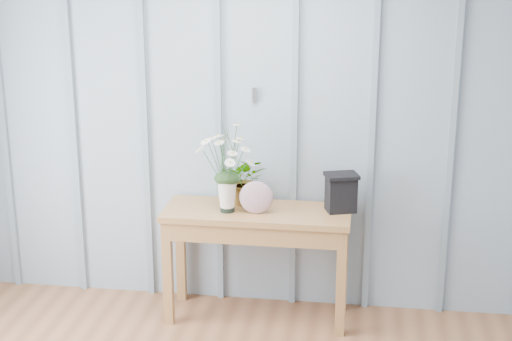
% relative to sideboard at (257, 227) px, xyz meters
% --- Properties ---
extents(room_shell, '(4.00, 4.50, 2.50)m').
position_rel_sideboard_xyz_m(room_shell, '(-0.04, -1.08, 1.35)').
color(room_shell, '#90A1B1').
rests_on(room_shell, ground).
extents(sideboard, '(1.20, 0.45, 0.75)m').
position_rel_sideboard_xyz_m(sideboard, '(0.00, 0.00, 0.00)').
color(sideboard, olive).
rests_on(sideboard, ground).
extents(daisy_vase, '(0.40, 0.31, 0.57)m').
position_rel_sideboard_xyz_m(daisy_vase, '(-0.18, -0.05, 0.47)').
color(daisy_vase, black).
rests_on(daisy_vase, sideboard).
extents(spider_plant, '(0.29, 0.25, 0.32)m').
position_rel_sideboard_xyz_m(spider_plant, '(-0.10, 0.12, 0.27)').
color(spider_plant, '#1A3516').
rests_on(spider_plant, sideboard).
extents(felt_disc_vessel, '(0.22, 0.07, 0.22)m').
position_rel_sideboard_xyz_m(felt_disc_vessel, '(0.00, -0.07, 0.22)').
color(felt_disc_vessel, '#844566').
rests_on(felt_disc_vessel, sideboard).
extents(carved_box, '(0.24, 0.21, 0.25)m').
position_rel_sideboard_xyz_m(carved_box, '(0.53, 0.06, 0.24)').
color(carved_box, black).
rests_on(carved_box, sideboard).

